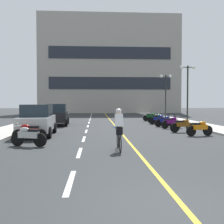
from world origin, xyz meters
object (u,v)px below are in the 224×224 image
motorcycle_7 (165,121)px  cyclist_rider (119,129)px  motorcycle_5 (183,125)px  parked_car_near (37,120)px  motorcycle_8 (159,119)px  street_lamp_mid (188,81)px  motorcycle_2 (28,136)px  street_lamp_far (166,86)px  motorcycle_3 (29,132)px  motorcycle_10 (151,117)px  parked_car_mid (57,114)px  motorcycle_6 (172,122)px  motorcycle_9 (157,118)px  motorcycle_4 (200,128)px

motorcycle_7 → cyclist_rider: 11.64m
motorcycle_5 → cyclist_rider: (-4.71, -6.50, 0.41)m
parked_car_near → motorcycle_8: parked_car_near is taller
street_lamp_mid → motorcycle_2: 17.84m
street_lamp_far → parked_car_near: street_lamp_far is taller
parked_car_near → motorcycle_3: parked_car_near is taller
motorcycle_10 → parked_car_near: bearing=-127.7°
motorcycle_7 → motorcycle_8: 2.34m
parked_car_mid → motorcycle_8: (8.83, 0.33, -0.44)m
motorcycle_2 → motorcycle_8: size_ratio=0.98×
motorcycle_5 → motorcycle_10: (0.09, 10.66, 0.00)m
parked_car_mid → motorcycle_2: size_ratio=2.59×
motorcycle_10 → motorcycle_6: bearing=-90.6°
parked_car_near → motorcycle_9: parked_car_near is taller
motorcycle_7 → motorcycle_9: 3.76m
motorcycle_2 → motorcycle_8: bearing=54.1°
street_lamp_mid → parked_car_mid: size_ratio=1.23×
motorcycle_3 → motorcycle_10: same height
street_lamp_mid → motorcycle_5: (-2.94, -7.90, -3.49)m
parked_car_mid → motorcycle_4: 12.36m
motorcycle_4 → motorcycle_6: same height
parked_car_mid → motorcycle_5: bearing=-34.7°
cyclist_rider → motorcycle_5: bearing=54.1°
street_lamp_mid → motorcycle_7: size_ratio=3.11×
motorcycle_2 → motorcycle_8: (8.51, 11.78, 0.00)m
motorcycle_3 → street_lamp_mid: bearing=44.1°
street_lamp_far → motorcycle_6: size_ratio=3.10×
motorcycle_2 → cyclist_rider: 4.11m
street_lamp_far → motorcycle_8: size_ratio=3.08×
parked_car_near → motorcycle_6: size_ratio=2.56×
street_lamp_far → cyclist_rider: (-7.58, -22.26, -3.02)m
street_lamp_far → motorcycle_6: (-2.86, -13.05, -3.43)m
street_lamp_far → motorcycle_3: (-11.82, -19.36, -3.43)m
parked_car_mid → motorcycle_5: parked_car_mid is taller
motorcycle_6 → cyclist_rider: 10.36m
street_lamp_mid → cyclist_rider: (-7.64, -14.40, -3.07)m
motorcycle_3 → motorcycle_5: (8.95, 3.61, 0.00)m
street_lamp_far → motorcycle_6: street_lamp_far is taller
parked_car_mid → motorcycle_6: bearing=-21.3°
motorcycle_5 → motorcycle_10: same height
motorcycle_10 → street_lamp_mid: bearing=-44.2°
street_lamp_far → motorcycle_8: 10.29m
parked_car_mid → motorcycle_6: (8.94, -3.48, -0.44)m
motorcycle_2 → motorcycle_4: (8.96, 3.30, 0.00)m
motorcycle_10 → parked_car_mid: bearing=-153.6°
motorcycle_8 → motorcycle_10: (0.18, 4.15, 0.00)m
motorcycle_6 → motorcycle_2: bearing=-137.2°
motorcycle_4 → motorcycle_5: bearing=100.4°
parked_car_mid → motorcycle_4: bearing=-41.3°
cyclist_rider → parked_car_near: bearing=129.1°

